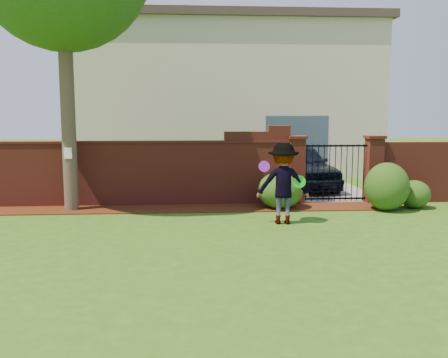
{
  "coord_description": "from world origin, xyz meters",
  "views": [
    {
      "loc": [
        -0.54,
        -9.4,
        2.5
      ],
      "look_at": [
        0.21,
        1.4,
        1.05
      ],
      "focal_mm": 39.59,
      "sensor_mm": 36.0,
      "label": 1
    }
  ],
  "objects": [
    {
      "name": "frisbee_purple",
      "position": [
        1.11,
        1.44,
        1.32
      ],
      "size": [
        0.25,
        0.08,
        0.25
      ],
      "primitive_type": "cylinder",
      "rotation": [
        1.36,
        0.0,
        -0.0
      ],
      "color": "purple",
      "rests_on": "man"
    },
    {
      "name": "mulch_bed",
      "position": [
        -0.95,
        3.34,
        0.01
      ],
      "size": [
        11.1,
        1.08,
        0.03
      ],
      "primitive_type": "cube",
      "color": "#3B180A",
      "rests_on": "ground"
    },
    {
      "name": "paper_notice",
      "position": [
        -3.6,
        3.21,
        1.5
      ],
      "size": [
        0.2,
        0.01,
        0.28
      ],
      "primitive_type": "cube",
      "color": "white",
      "rests_on": "tree"
    },
    {
      "name": "man",
      "position": [
        1.55,
        1.49,
        0.92
      ],
      "size": [
        1.25,
        0.8,
        1.84
      ],
      "primitive_type": "imported",
      "rotation": [
        0.0,
        0.0,
        3.04
      ],
      "color": "gray",
      "rests_on": "ground"
    },
    {
      "name": "brick_wall",
      "position": [
        -2.01,
        4.0,
        0.93
      ],
      "size": [
        8.7,
        0.31,
        2.16
      ],
      "color": "maroon",
      "rests_on": "ground"
    },
    {
      "name": "shrub_left",
      "position": [
        1.82,
        3.25,
        0.49
      ],
      "size": [
        1.19,
        1.19,
        0.97
      ],
      "primitive_type": "ellipsoid",
      "color": "#1A4514",
      "rests_on": "ground"
    },
    {
      "name": "house",
      "position": [
        1.0,
        12.0,
        3.16
      ],
      "size": [
        12.4,
        6.4,
        6.3
      ],
      "color": "beige",
      "rests_on": "ground"
    },
    {
      "name": "iron_gate",
      "position": [
        3.5,
        4.0,
        0.85
      ],
      "size": [
        1.78,
        0.03,
        1.6
      ],
      "color": "black",
      "rests_on": "ground"
    },
    {
      "name": "frisbee_green",
      "position": [
        1.9,
        1.36,
        0.98
      ],
      "size": [
        0.29,
        0.08,
        0.29
      ],
      "primitive_type": "cylinder",
      "rotation": [
        1.43,
        0.0,
        -0.04
      ],
      "color": "#1AC61D",
      "rests_on": "man"
    },
    {
      "name": "driveway",
      "position": [
        3.5,
        8.0,
        0.01
      ],
      "size": [
        3.2,
        8.0,
        0.01
      ],
      "primitive_type": "cube",
      "color": "gray",
      "rests_on": "ground"
    },
    {
      "name": "brick_wall_return",
      "position": [
        6.6,
        4.0,
        0.85
      ],
      "size": [
        4.0,
        0.25,
        1.7
      ],
      "primitive_type": "cube",
      "color": "maroon",
      "rests_on": "ground"
    },
    {
      "name": "ground",
      "position": [
        0.0,
        0.0,
        -0.01
      ],
      "size": [
        80.0,
        80.0,
        0.01
      ],
      "primitive_type": "cube",
      "color": "#305916",
      "rests_on": "ground"
    },
    {
      "name": "shrub_right",
      "position": [
        5.38,
        3.09,
        0.37
      ],
      "size": [
        0.83,
        0.83,
        0.74
      ],
      "primitive_type": "ellipsoid",
      "color": "#1A4514",
      "rests_on": "ground"
    },
    {
      "name": "pillar_left",
      "position": [
        2.4,
        4.0,
        0.96
      ],
      "size": [
        0.5,
        0.5,
        1.88
      ],
      "color": "maroon",
      "rests_on": "ground"
    },
    {
      "name": "shrub_middle",
      "position": [
        4.51,
        2.82,
        0.62
      ],
      "size": [
        1.13,
        1.13,
        1.25
      ],
      "primitive_type": "ellipsoid",
      "color": "#1A4514",
      "rests_on": "ground"
    },
    {
      "name": "car",
      "position": [
        3.1,
        6.62,
        0.75
      ],
      "size": [
        2.36,
        4.6,
        1.5
      ],
      "primitive_type": "imported",
      "rotation": [
        0.0,
        0.0,
        0.14
      ],
      "color": "black",
      "rests_on": "ground"
    },
    {
      "name": "pillar_right",
      "position": [
        4.6,
        4.0,
        0.96
      ],
      "size": [
        0.5,
        0.5,
        1.88
      ],
      "color": "maroon",
      "rests_on": "ground"
    }
  ]
}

